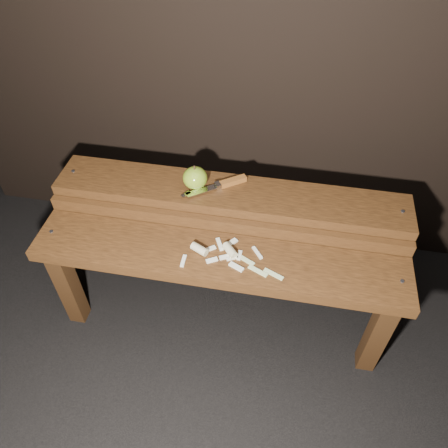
% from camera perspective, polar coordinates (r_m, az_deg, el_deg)
% --- Properties ---
extents(ground, '(60.00, 60.00, 0.00)m').
position_cam_1_polar(ground, '(1.74, -0.37, -11.79)').
color(ground, black).
extents(bench_front_tier, '(1.20, 0.20, 0.42)m').
position_cam_1_polar(bench_front_tier, '(1.42, -0.89, -6.19)').
color(bench_front_tier, '#321C0C').
rests_on(bench_front_tier, ground).
extents(bench_rear_tier, '(1.20, 0.21, 0.50)m').
position_cam_1_polar(bench_rear_tier, '(1.52, 0.72, 1.86)').
color(bench_rear_tier, '#321C0C').
rests_on(bench_rear_tier, ground).
extents(apple, '(0.08, 0.08, 0.09)m').
position_cam_1_polar(apple, '(1.46, -3.80, 6.04)').
color(apple, olive).
rests_on(apple, bench_rear_tier).
extents(knife, '(0.20, 0.15, 0.02)m').
position_cam_1_polar(knife, '(1.48, 0.10, 5.28)').
color(knife, brown).
rests_on(knife, bench_rear_tier).
extents(apple_scraps, '(0.32, 0.15, 0.03)m').
position_cam_1_polar(apple_scraps, '(1.37, -0.29, -3.77)').
color(apple_scraps, beige).
rests_on(apple_scraps, bench_front_tier).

